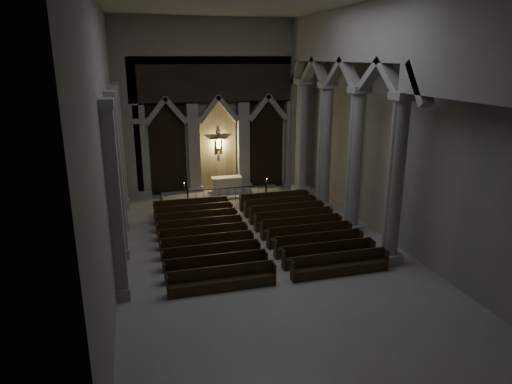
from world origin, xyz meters
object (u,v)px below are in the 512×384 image
at_px(altar_rail, 228,193).
at_px(pews, 254,234).
at_px(worshipper, 252,202).
at_px(altar, 227,184).
at_px(candle_stand_right, 267,193).
at_px(candle_stand_left, 185,197).

distance_m(altar_rail, pews, 6.80).
bearing_deg(worshipper, pews, -85.10).
bearing_deg(altar, altar_rail, -100.17).
bearing_deg(pews, worshipper, 76.11).
bearing_deg(altar, pews, -92.43).
height_order(pews, worshipper, worshipper).
xyz_separation_m(pews, worshipper, (1.21, 4.90, 0.20)).
distance_m(altar, worshipper, 4.08).
bearing_deg(pews, candle_stand_right, 68.38).
relative_size(candle_stand_left, pews, 0.14).
relative_size(altar_rail, candle_stand_left, 3.88).
height_order(altar_rail, pews, altar_rail).
relative_size(pews, worshipper, 9.74).
bearing_deg(candle_stand_left, candle_stand_right, -3.44).
bearing_deg(pews, altar_rail, 90.00).
bearing_deg(pews, altar, 87.57).
xyz_separation_m(candle_stand_left, candle_stand_right, (5.64, -0.34, -0.00)).
distance_m(altar_rail, candle_stand_left, 2.91).
bearing_deg(altar_rail, worshipper, -57.41).
relative_size(candle_stand_left, worshipper, 1.32).
height_order(altar, worshipper, altar).
xyz_separation_m(altar, candle_stand_left, (-3.18, -1.38, -0.32)).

